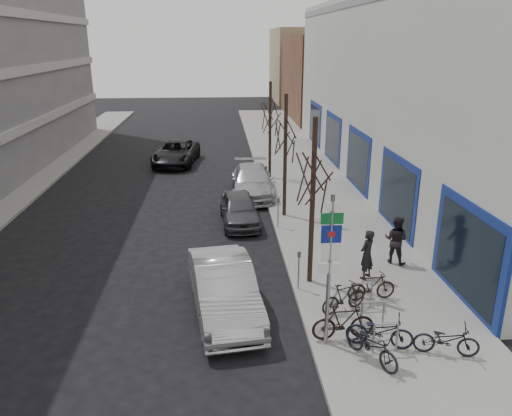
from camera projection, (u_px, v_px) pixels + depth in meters
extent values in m
plane|color=black|center=(233.00, 352.00, 12.86)|extent=(120.00, 120.00, 0.00)
cube|color=slate|center=(326.00, 215.00, 22.60)|extent=(5.00, 70.00, 0.15)
cube|color=brown|center=(349.00, 77.00, 50.27)|extent=(12.00, 14.00, 8.00)
cube|color=#937A5B|center=(324.00, 65.00, 64.32)|extent=(13.00, 12.00, 9.00)
cylinder|color=gray|center=(329.00, 275.00, 12.35)|extent=(0.10, 0.10, 4.20)
cube|color=white|center=(333.00, 207.00, 11.75)|extent=(0.35, 0.03, 0.22)
cube|color=#0C5926|center=(332.00, 219.00, 11.85)|extent=(0.55, 0.03, 0.28)
cube|color=navy|center=(331.00, 234.00, 11.97)|extent=(0.50, 0.03, 0.45)
cube|color=maroon|center=(331.00, 234.00, 11.96)|extent=(0.18, 0.02, 0.14)
cube|color=white|center=(330.00, 251.00, 12.12)|extent=(0.45, 0.03, 0.45)
cube|color=white|center=(330.00, 268.00, 12.26)|extent=(0.55, 0.03, 0.28)
cylinder|color=gray|center=(374.00, 338.00, 12.46)|extent=(0.06, 0.06, 0.80)
cylinder|color=gray|center=(397.00, 337.00, 12.50)|extent=(0.06, 0.06, 0.80)
cylinder|color=gray|center=(387.00, 324.00, 12.35)|extent=(0.60, 0.06, 0.06)
cylinder|color=gray|center=(362.00, 315.00, 13.50)|extent=(0.06, 0.06, 0.80)
cylinder|color=gray|center=(383.00, 315.00, 13.54)|extent=(0.06, 0.06, 0.80)
cylinder|color=gray|center=(374.00, 302.00, 13.39)|extent=(0.60, 0.06, 0.06)
cylinder|color=gray|center=(351.00, 296.00, 14.53)|extent=(0.06, 0.06, 0.80)
cylinder|color=gray|center=(371.00, 295.00, 14.58)|extent=(0.06, 0.06, 0.80)
cylinder|color=gray|center=(362.00, 283.00, 14.43)|extent=(0.60, 0.06, 0.06)
cylinder|color=black|center=(312.00, 205.00, 15.47)|extent=(0.16, 0.16, 5.50)
cylinder|color=black|center=(285.00, 158.00, 21.61)|extent=(0.16, 0.16, 5.50)
cylinder|color=black|center=(270.00, 132.00, 27.75)|extent=(0.16, 0.16, 5.50)
cylinder|color=gray|center=(299.00, 273.00, 15.62)|extent=(0.05, 0.05, 1.10)
cube|color=#3F3F44|center=(299.00, 254.00, 15.42)|extent=(0.10, 0.08, 0.18)
cylinder|color=gray|center=(278.00, 215.00, 20.81)|extent=(0.05, 0.05, 1.10)
cube|color=#3F3F44|center=(278.00, 200.00, 20.61)|extent=(0.10, 0.08, 0.18)
cylinder|color=gray|center=(266.00, 180.00, 26.01)|extent=(0.05, 0.05, 1.10)
cube|color=#3F3F44|center=(266.00, 168.00, 25.81)|extent=(0.10, 0.08, 0.18)
imported|color=black|center=(372.00, 342.00, 12.09)|extent=(1.29, 1.75, 1.05)
imported|color=black|center=(343.00, 322.00, 12.99)|extent=(1.71, 0.59, 1.02)
imported|color=black|center=(380.00, 328.00, 12.67)|extent=(1.78, 0.98, 1.04)
imported|color=black|center=(344.00, 297.00, 14.34)|extent=(1.57, 1.00, 0.92)
imported|color=black|center=(447.00, 337.00, 12.35)|extent=(1.67, 0.89, 0.98)
imported|color=black|center=(371.00, 286.00, 14.97)|extent=(1.56, 0.60, 0.92)
imported|color=#ADADB2|center=(224.00, 288.00, 14.44)|extent=(2.33, 5.00, 1.59)
imported|color=#45454A|center=(239.00, 209.00, 21.63)|extent=(1.80, 3.99, 1.33)
imported|color=#B1B1B6|center=(252.00, 181.00, 25.54)|extent=(2.19, 5.15, 1.48)
imported|color=black|center=(176.00, 153.00, 32.07)|extent=(3.06, 5.55, 1.47)
imported|color=black|center=(367.00, 254.00, 16.25)|extent=(0.72, 0.71, 1.68)
imported|color=black|center=(396.00, 240.00, 17.39)|extent=(0.77, 0.73, 1.74)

